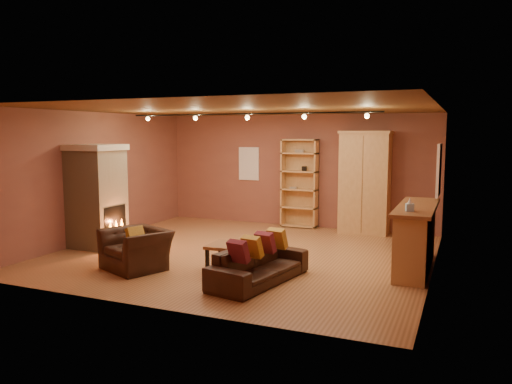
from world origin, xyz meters
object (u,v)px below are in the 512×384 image
at_px(armchair, 136,242).
at_px(coffee_table, 228,248).
at_px(fireplace, 97,196).
at_px(bar_counter, 416,237).
at_px(bookcase, 300,183).
at_px(armoire, 365,182).
at_px(loveseat, 259,258).

height_order(armchair, coffee_table, armchair).
xyz_separation_m(fireplace, coffee_table, (3.33, -0.67, -0.65)).
height_order(fireplace, coffee_table, fireplace).
height_order(fireplace, armchair, fireplace).
xyz_separation_m(fireplace, bar_counter, (6.24, 0.75, -0.49)).
height_order(fireplace, bookcase, bookcase).
bearing_deg(fireplace, bar_counter, 6.84).
relative_size(armoire, bar_counter, 1.03).
relative_size(armoire, loveseat, 1.21).
xyz_separation_m(loveseat, armchair, (-2.26, -0.11, 0.08)).
xyz_separation_m(bookcase, armchair, (-1.41, -4.85, -0.65)).
distance_m(armoire, coffee_table, 4.54).
bearing_deg(armchair, loveseat, 25.42).
height_order(bookcase, armchair, bookcase).
xyz_separation_m(armoire, coffee_table, (-1.49, -4.22, -0.79)).
bearing_deg(bar_counter, fireplace, -173.16).
bearing_deg(armoire, armchair, -123.16).
height_order(armoire, loveseat, armoire).
distance_m(bookcase, armchair, 5.09).
distance_m(armoire, loveseat, 4.69).
bearing_deg(bar_counter, bookcase, 135.70).
bearing_deg(fireplace, loveseat, -13.99).
height_order(bookcase, coffee_table, bookcase).
xyz_separation_m(bookcase, bar_counter, (3.06, -2.99, -0.55)).
bearing_deg(armchair, bookcase, 96.42).
distance_m(fireplace, armchair, 2.18).
bearing_deg(bar_counter, armchair, -157.31).
distance_m(fireplace, coffee_table, 3.46).
bearing_deg(loveseat, armoire, 1.29).
relative_size(fireplace, bookcase, 0.96).
distance_m(fireplace, loveseat, 4.22).
height_order(bar_counter, coffee_table, bar_counter).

